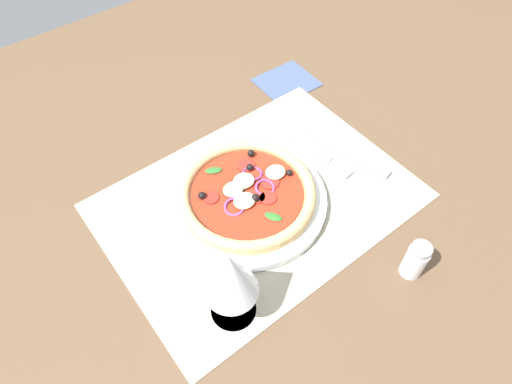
# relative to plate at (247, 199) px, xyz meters

# --- Properties ---
(ground_plane) EXTENTS (1.90, 1.40, 0.02)m
(ground_plane) POSITION_rel_plate_xyz_m (-0.02, 0.01, -0.02)
(ground_plane) COLOR brown
(placemat) EXTENTS (0.50, 0.36, 0.00)m
(placemat) POSITION_rel_plate_xyz_m (-0.02, 0.01, -0.01)
(placemat) COLOR #A39984
(placemat) RESTS_ON ground_plane
(plate) EXTENTS (0.26, 0.26, 0.01)m
(plate) POSITION_rel_plate_xyz_m (0.00, 0.00, 0.00)
(plate) COLOR white
(plate) RESTS_ON placemat
(pizza) EXTENTS (0.22, 0.22, 0.03)m
(pizza) POSITION_rel_plate_xyz_m (-0.00, -0.00, 0.02)
(pizza) COLOR tan
(pizza) RESTS_ON plate
(fork) EXTENTS (0.04, 0.18, 0.00)m
(fork) POSITION_rel_plate_xyz_m (-0.16, -0.02, -0.00)
(fork) COLOR silver
(fork) RESTS_ON placemat
(knife) EXTENTS (0.06, 0.20, 0.01)m
(knife) POSITION_rel_plate_xyz_m (-0.20, 0.01, -0.00)
(knife) COLOR silver
(knife) RESTS_ON placemat
(wine_glass) EXTENTS (0.07, 0.07, 0.15)m
(wine_glass) POSITION_rel_plate_xyz_m (0.13, 0.14, 0.09)
(wine_glass) COLOR silver
(wine_glass) RESTS_ON ground_plane
(napkin) EXTENTS (0.12, 0.11, 0.00)m
(napkin) POSITION_rel_plate_xyz_m (-0.26, -0.20, -0.01)
(napkin) COLOR #425175
(napkin) RESTS_ON ground_plane
(pepper_shaker) EXTENTS (0.03, 0.03, 0.07)m
(pepper_shaker) POSITION_rel_plate_xyz_m (-0.11, 0.25, 0.02)
(pepper_shaker) COLOR silver
(pepper_shaker) RESTS_ON ground_plane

